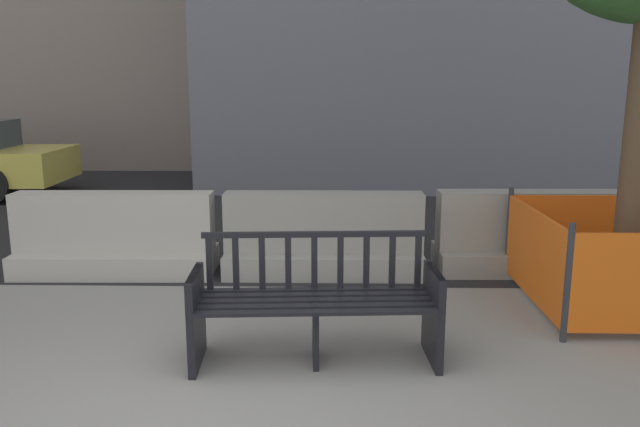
% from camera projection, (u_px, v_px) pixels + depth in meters
% --- Properties ---
extents(street_asphalt, '(120.00, 12.00, 0.01)m').
position_uv_depth(street_asphalt, '(293.00, 186.00, 11.86)').
color(street_asphalt, black).
rests_on(street_asphalt, ground).
extents(street_bench, '(1.72, 0.62, 0.88)m').
position_uv_depth(street_bench, '(315.00, 307.00, 4.32)').
color(street_bench, black).
rests_on(street_bench, ground).
extents(jersey_barrier_centre, '(2.00, 0.69, 0.84)m').
position_uv_depth(jersey_barrier_centre, '(324.00, 241.00, 6.34)').
color(jersey_barrier_centre, gray).
rests_on(jersey_barrier_centre, ground).
extents(jersey_barrier_left, '(2.01, 0.71, 0.84)m').
position_uv_depth(jersey_barrier_left, '(115.00, 241.00, 6.36)').
color(jersey_barrier_left, '#ADA89E').
rests_on(jersey_barrier_left, ground).
extents(jersey_barrier_right, '(2.01, 0.72, 0.84)m').
position_uv_depth(jersey_barrier_right, '(534.00, 239.00, 6.44)').
color(jersey_barrier_right, gray).
rests_on(jersey_barrier_right, ground).
extents(construction_fence, '(1.63, 1.63, 0.92)m').
position_uv_depth(construction_fence, '(626.00, 255.00, 5.38)').
color(construction_fence, '#2D2D33').
rests_on(construction_fence, ground).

